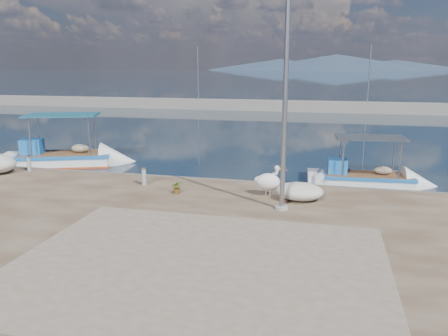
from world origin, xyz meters
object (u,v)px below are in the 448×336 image
boat_right (366,181)px  bollard_near (144,175)px  boat_left (64,160)px  pelican (269,181)px  lamp_post (285,110)px

boat_right → bollard_near: (-8.86, -3.94, 0.70)m
boat_left → boat_right: 15.44m
pelican → lamp_post: 3.18m
boat_left → boat_right: bearing=-22.4°
bollard_near → boat_right: bearing=24.0°
lamp_post → bollard_near: bearing=163.0°
boat_left → boat_right: size_ratio=1.29×
boat_left → lamp_post: (12.31, -6.20, 3.55)m
boat_left → pelican: size_ratio=5.81×
boat_left → lamp_post: bearing=-47.3°
bollard_near → boat_left: bearing=145.9°
boat_right → lamp_post: size_ratio=0.77×
lamp_post → bollard_near: 6.66m
lamp_post → boat_right: bearing=61.2°
boat_right → bollard_near: 9.72m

